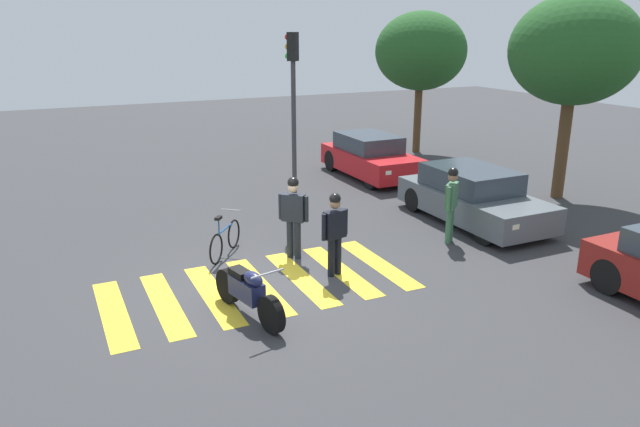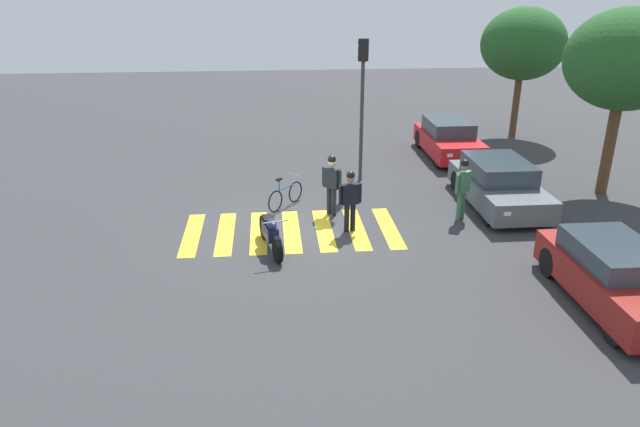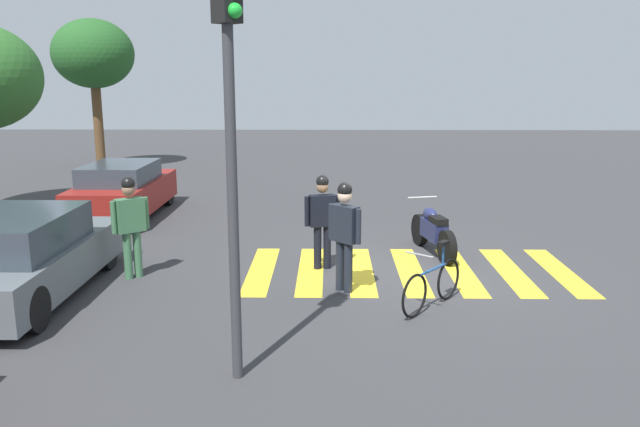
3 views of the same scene
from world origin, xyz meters
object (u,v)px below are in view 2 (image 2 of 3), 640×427
object	(u,v)px
leaning_bicycle	(285,195)
car_maroon_wagon	(615,276)
car_grey_coupe	(499,184)
officer_by_motorcycle	(350,197)
pedestrian_bystander	(463,185)
police_motorcycle	(270,233)
car_red_convertible	(449,139)
officer_on_foot	(332,181)
traffic_light_pole	(362,89)

from	to	relation	value
leaning_bicycle	car_maroon_wagon	distance (m)	9.21
car_grey_coupe	leaning_bicycle	bearing A→B (deg)	-93.44
leaning_bicycle	car_grey_coupe	bearing A→B (deg)	86.56
officer_by_motorcycle	pedestrian_bystander	bearing A→B (deg)	100.18
police_motorcycle	car_red_convertible	distance (m)	10.50
officer_on_foot	traffic_light_pole	world-z (taller)	traffic_light_pole
traffic_light_pole	car_maroon_wagon	bearing A→B (deg)	25.39
police_motorcycle	car_red_convertible	xyz separation A→B (m)	(-7.87, 6.95, 0.22)
pedestrian_bystander	traffic_light_pole	bearing A→B (deg)	-147.47
officer_on_foot	pedestrian_bystander	size ratio (longest dim) A/B	1.01
car_red_convertible	car_grey_coupe	distance (m)	5.29
leaning_bicycle	car_grey_coupe	size ratio (longest dim) A/B	0.31
police_motorcycle	officer_by_motorcycle	bearing A→B (deg)	114.37
car_red_convertible	car_maroon_wagon	xyz separation A→B (m)	(11.21, 0.23, -0.02)
leaning_bicycle	officer_on_foot	bearing A→B (deg)	60.46
car_red_convertible	traffic_light_pole	size ratio (longest dim) A/B	0.86
officer_by_motorcycle	car_grey_coupe	bearing A→B (deg)	108.52
car_red_convertible	leaning_bicycle	bearing A→B (deg)	-52.86
leaning_bicycle	police_motorcycle	bearing A→B (deg)	-9.14
car_red_convertible	car_maroon_wagon	distance (m)	11.21
car_maroon_wagon	traffic_light_pole	xyz separation A→B (m)	(-8.61, -4.09, 2.46)
car_maroon_wagon	car_red_convertible	bearing A→B (deg)	-178.80
leaning_bicycle	officer_on_foot	size ratio (longest dim) A/B	0.73
car_red_convertible	police_motorcycle	bearing A→B (deg)	-41.45
car_red_convertible	officer_on_foot	bearing A→B (deg)	-42.36
leaning_bicycle	car_red_convertible	world-z (taller)	car_red_convertible
police_motorcycle	car_grey_coupe	world-z (taller)	car_grey_coupe
officer_by_motorcycle	car_red_convertible	xyz separation A→B (m)	(-6.89, 4.79, -0.31)
police_motorcycle	traffic_light_pole	size ratio (longest dim) A/B	0.44
car_grey_coupe	traffic_light_pole	size ratio (longest dim) A/B	0.91
officer_by_motorcycle	car_maroon_wagon	distance (m)	6.63
traffic_light_pole	police_motorcycle	bearing A→B (deg)	-30.48
officer_by_motorcycle	car_grey_coupe	world-z (taller)	officer_by_motorcycle
pedestrian_bystander	car_grey_coupe	bearing A→B (deg)	124.30
officer_on_foot	car_maroon_wagon	size ratio (longest dim) A/B	0.45
officer_on_foot	traffic_light_pole	distance (m)	3.91
pedestrian_bystander	car_grey_coupe	xyz separation A→B (m)	(-1.01, 1.47, -0.37)
car_grey_coupe	car_maroon_wagon	xyz separation A→B (m)	(5.91, 0.25, -0.00)
leaning_bicycle	car_red_convertible	xyz separation A→B (m)	(-4.90, 6.48, 0.31)
officer_on_foot	car_maroon_wagon	xyz separation A→B (m)	(5.55, 5.39, -0.39)
officer_by_motorcycle	car_grey_coupe	xyz separation A→B (m)	(-1.60, 4.77, -0.33)
car_red_convertible	traffic_light_pole	bearing A→B (deg)	-55.96
pedestrian_bystander	officer_by_motorcycle	bearing A→B (deg)	-79.82
leaning_bicycle	car_grey_coupe	world-z (taller)	car_grey_coupe
car_maroon_wagon	traffic_light_pole	bearing A→B (deg)	-154.61
car_grey_coupe	traffic_light_pole	world-z (taller)	traffic_light_pole
police_motorcycle	leaning_bicycle	distance (m)	3.01
officer_on_foot	leaning_bicycle	bearing A→B (deg)	-119.54
officer_by_motorcycle	car_grey_coupe	distance (m)	5.04
officer_on_foot	car_maroon_wagon	world-z (taller)	officer_on_foot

